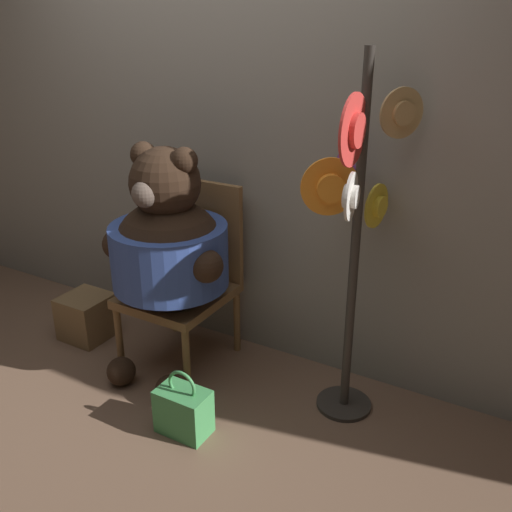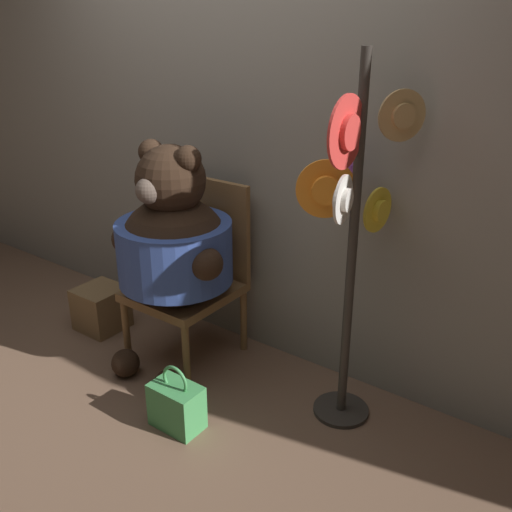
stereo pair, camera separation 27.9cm
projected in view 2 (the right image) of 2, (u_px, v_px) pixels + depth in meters
ground_plane at (164, 379)px, 3.15m from camera, size 14.00×14.00×0.00m
wall_back at (236, 120)px, 3.13m from camera, size 8.00×0.10×2.65m
chair at (195, 270)px, 3.25m from camera, size 0.52×0.56×1.01m
teddy_bear at (174, 245)px, 3.00m from camera, size 0.74×0.66×1.28m
hat_display_rack at (351, 221)px, 2.50m from camera, size 0.40×0.56×1.75m
handbag_on_ground at (177, 405)px, 2.75m from camera, size 0.25×0.16×0.34m
wooden_crate at (101, 308)px, 3.62m from camera, size 0.28×0.28×0.28m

